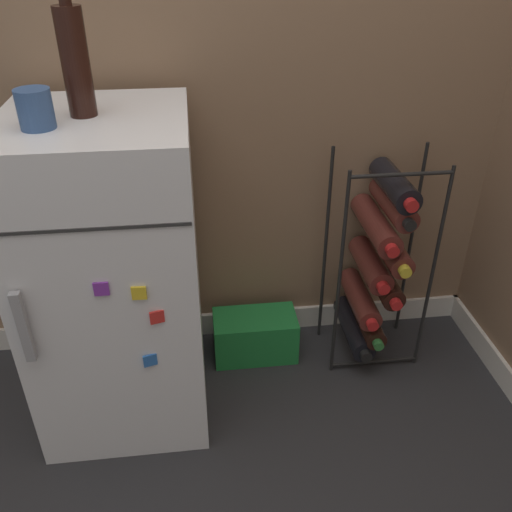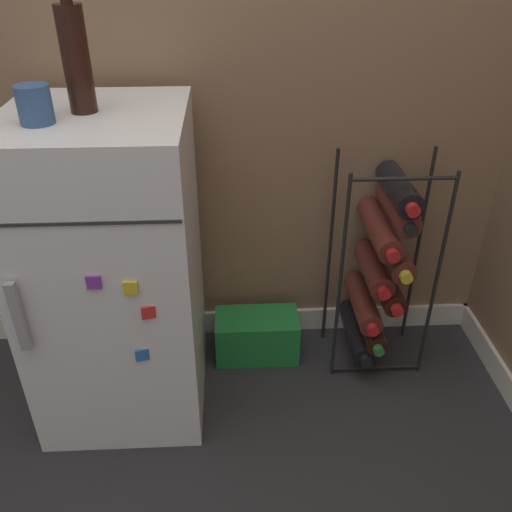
{
  "view_description": "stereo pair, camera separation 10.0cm",
  "coord_description": "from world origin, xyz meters",
  "px_view_note": "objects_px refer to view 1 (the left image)",
  "views": [
    {
      "loc": [
        -0.05,
        -1.11,
        1.34
      ],
      "look_at": [
        0.12,
        0.3,
        0.47
      ],
      "focal_mm": 38.0,
      "sensor_mm": 36.0,
      "label": 1
    },
    {
      "loc": [
        0.05,
        -1.12,
        1.34
      ],
      "look_at": [
        0.12,
        0.3,
        0.47
      ],
      "focal_mm": 38.0,
      "sensor_mm": 36.0,
      "label": 2
    }
  ],
  "objects_px": {
    "mini_fridge": "(116,277)",
    "fridge_top_bottle": "(75,61)",
    "soda_box": "(255,335)",
    "wine_rack": "(375,262)",
    "fridge_top_cup": "(35,109)"
  },
  "relations": [
    {
      "from": "mini_fridge",
      "to": "fridge_top_bottle",
      "type": "relative_size",
      "value": 3.29
    },
    {
      "from": "fridge_top_cup",
      "to": "fridge_top_bottle",
      "type": "height_order",
      "value": "fridge_top_bottle"
    },
    {
      "from": "soda_box",
      "to": "wine_rack",
      "type": "bearing_deg",
      "value": -3.38
    },
    {
      "from": "mini_fridge",
      "to": "wine_rack",
      "type": "bearing_deg",
      "value": 9.23
    },
    {
      "from": "wine_rack",
      "to": "fridge_top_cup",
      "type": "relative_size",
      "value": 8.42
    },
    {
      "from": "mini_fridge",
      "to": "fridge_top_bottle",
      "type": "bearing_deg",
      "value": 150.18
    },
    {
      "from": "wine_rack",
      "to": "soda_box",
      "type": "xyz_separation_m",
      "value": [
        -0.4,
        0.02,
        -0.3
      ]
    },
    {
      "from": "fridge_top_bottle",
      "to": "mini_fridge",
      "type": "bearing_deg",
      "value": -29.82
    },
    {
      "from": "wine_rack",
      "to": "fridge_top_bottle",
      "type": "distance_m",
      "value": 1.1
    },
    {
      "from": "soda_box",
      "to": "fridge_top_bottle",
      "type": "distance_m",
      "value": 1.09
    },
    {
      "from": "mini_fridge",
      "to": "fridge_top_cup",
      "type": "height_order",
      "value": "fridge_top_cup"
    },
    {
      "from": "fridge_top_cup",
      "to": "wine_rack",
      "type": "bearing_deg",
      "value": 13.08
    },
    {
      "from": "wine_rack",
      "to": "fridge_top_cup",
      "type": "xyz_separation_m",
      "value": [
        -0.93,
        -0.22,
        0.61
      ]
    },
    {
      "from": "fridge_top_cup",
      "to": "fridge_top_bottle",
      "type": "distance_m",
      "value": 0.15
    },
    {
      "from": "soda_box",
      "to": "mini_fridge",
      "type": "bearing_deg",
      "value": -159.55
    }
  ]
}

